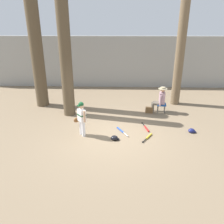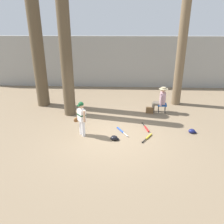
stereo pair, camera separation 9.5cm
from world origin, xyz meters
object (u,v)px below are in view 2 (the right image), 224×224
(folding_stool, at_px, (162,105))
(tree_near_player, at_px, (67,65))
(bat_red_barrel, at_px, (146,128))
(batting_helmet_navy, at_px, (192,131))
(seated_spectator, at_px, (160,99))
(bat_yellow_trainer, at_px, (148,137))
(batting_helmet_black, at_px, (114,138))
(tree_behind_spectator, at_px, (181,52))
(tree_far_left, at_px, (37,49))
(handbag_beside_stool, at_px, (150,110))
(bat_blue_youth, at_px, (121,131))
(young_ballplayer, at_px, (81,117))

(folding_stool, bearing_deg, tree_near_player, -174.86)
(bat_red_barrel, relative_size, batting_helmet_navy, 2.71)
(seated_spectator, bearing_deg, batting_helmet_navy, -66.45)
(bat_red_barrel, distance_m, bat_yellow_trainer, 0.72)
(folding_stool, relative_size, bat_red_barrel, 0.55)
(tree_near_player, bearing_deg, batting_helmet_black, -48.41)
(tree_behind_spectator, height_order, folding_stool, tree_behind_spectator)
(tree_far_left, height_order, bat_red_barrel, tree_far_left)
(tree_far_left, bearing_deg, tree_near_player, -36.08)
(handbag_beside_stool, distance_m, bat_red_barrel, 1.74)
(batting_helmet_navy, bearing_deg, seated_spectator, 113.55)
(handbag_beside_stool, xyz_separation_m, bat_blue_youth, (-1.31, -1.96, -0.10))
(tree_near_player, height_order, tree_behind_spectator, tree_behind_spectator)
(tree_behind_spectator, height_order, handbag_beside_stool, tree_behind_spectator)
(bat_red_barrel, bearing_deg, handbag_beside_stool, 79.16)
(tree_behind_spectator, bearing_deg, tree_near_player, -162.66)
(tree_near_player, xyz_separation_m, bat_red_barrel, (3.30, -1.42, -2.20))
(tree_behind_spectator, xyz_separation_m, batting_helmet_black, (-3.02, -3.93, -2.52))
(seated_spectator, height_order, bat_yellow_trainer, seated_spectator)
(handbag_beside_stool, height_order, bat_yellow_trainer, handbag_beside_stool)
(handbag_beside_stool, xyz_separation_m, bat_red_barrel, (-0.33, -1.71, -0.10))
(folding_stool, bearing_deg, tree_far_left, 172.25)
(tree_behind_spectator, height_order, tree_far_left, tree_far_left)
(handbag_beside_stool, relative_size, batting_helmet_navy, 1.16)
(tree_far_left, bearing_deg, bat_yellow_trainer, -34.02)
(handbag_beside_stool, xyz_separation_m, bat_yellow_trainer, (-0.33, -2.43, -0.10))
(tree_near_player, height_order, bat_red_barrel, tree_near_player)
(tree_near_player, height_order, batting_helmet_black, tree_near_player)
(tree_behind_spectator, height_order, bat_blue_youth, tree_behind_spectator)
(young_ballplayer, height_order, handbag_beside_stool, young_ballplayer)
(handbag_beside_stool, distance_m, tree_far_left, 5.92)
(bat_red_barrel, xyz_separation_m, bat_blue_youth, (-0.98, -0.25, 0.00))
(tree_behind_spectator, bearing_deg, bat_blue_youth, -130.41)
(folding_stool, xyz_separation_m, batting_helmet_black, (-2.11, -2.72, -0.29))
(tree_far_left, bearing_deg, bat_red_barrel, -27.81)
(tree_near_player, relative_size, tree_behind_spectator, 0.91)
(young_ballplayer, height_order, bat_blue_youth, young_ballplayer)
(tree_near_player, height_order, bat_yellow_trainer, tree_near_player)
(tree_near_player, bearing_deg, young_ballplayer, -66.40)
(tree_behind_spectator, distance_m, seated_spectator, 2.51)
(seated_spectator, bearing_deg, bat_red_barrel, -113.51)
(folding_stool, height_order, bat_yellow_trainer, folding_stool)
(bat_yellow_trainer, bearing_deg, tree_behind_spectator, 64.29)
(tree_near_player, height_order, folding_stool, tree_near_player)
(bat_yellow_trainer, bearing_deg, young_ballplayer, 177.11)
(bat_red_barrel, height_order, batting_helmet_navy, batting_helmet_navy)
(tree_behind_spectator, distance_m, bat_red_barrel, 4.34)
(folding_stool, bearing_deg, bat_red_barrel, -116.20)
(tree_behind_spectator, xyz_separation_m, bat_red_barrel, (-1.79, -3.01, -2.56))
(young_ballplayer, bearing_deg, folding_stool, 35.92)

